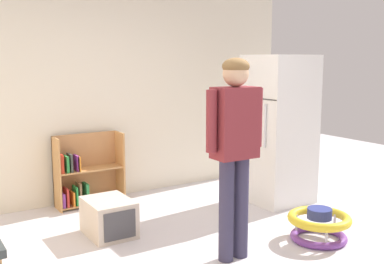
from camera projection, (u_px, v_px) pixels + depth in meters
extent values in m
plane|color=silver|center=(218.00, 261.00, 4.05)|extent=(12.00, 12.00, 0.00)
cube|color=silver|center=(110.00, 90.00, 5.79)|extent=(5.20, 0.06, 2.70)
cube|color=white|center=(279.00, 129.00, 5.64)|extent=(0.70, 0.68, 1.78)
cylinder|color=silver|center=(265.00, 126.00, 5.29)|extent=(0.02, 0.02, 0.50)
cube|color=#333333|center=(257.00, 98.00, 5.39)|extent=(0.01, 0.67, 0.01)
cube|color=tan|center=(57.00, 174.00, 5.35)|extent=(0.02, 0.28, 0.85)
cube|color=tan|center=(120.00, 166.00, 5.76)|extent=(0.02, 0.28, 0.85)
cube|color=tan|center=(86.00, 168.00, 5.66)|extent=(0.80, 0.02, 0.85)
cube|color=tan|center=(91.00, 202.00, 5.61)|extent=(0.76, 0.24, 0.02)
cube|color=tan|center=(90.00, 169.00, 5.55)|extent=(0.76, 0.24, 0.02)
cube|color=purple|center=(62.00, 200.00, 5.39)|extent=(0.03, 0.17, 0.16)
cube|color=#AF301D|center=(61.00, 163.00, 5.32)|extent=(0.03, 0.17, 0.22)
cube|color=red|center=(66.00, 197.00, 5.41)|extent=(0.03, 0.17, 0.22)
cube|color=#2B873D|center=(66.00, 164.00, 5.36)|extent=(0.03, 0.17, 0.19)
cube|color=orange|center=(72.00, 198.00, 5.45)|extent=(0.02, 0.17, 0.16)
cube|color=#3E433D|center=(70.00, 163.00, 5.38)|extent=(0.02, 0.17, 0.21)
cube|color=green|center=(75.00, 195.00, 5.47)|extent=(0.02, 0.17, 0.22)
cube|color=purple|center=(76.00, 163.00, 5.42)|extent=(0.02, 0.17, 0.18)
cube|color=brown|center=(79.00, 193.00, 5.49)|extent=(0.02, 0.17, 0.26)
cube|color=orange|center=(77.00, 163.00, 5.43)|extent=(0.03, 0.17, 0.17)
cube|color=#2A8443|center=(86.00, 193.00, 5.53)|extent=(0.03, 0.17, 0.24)
cylinder|color=#37344F|center=(226.00, 210.00, 4.00)|extent=(0.13, 0.13, 0.90)
cylinder|color=#37344F|center=(241.00, 207.00, 4.09)|extent=(0.13, 0.13, 0.90)
cube|color=maroon|center=(235.00, 123.00, 3.93)|extent=(0.38, 0.22, 0.60)
cylinder|color=maroon|center=(212.00, 121.00, 3.79)|extent=(0.09, 0.09, 0.51)
cylinder|color=maroon|center=(257.00, 117.00, 4.05)|extent=(0.09, 0.09, 0.51)
sphere|color=#D5AA84|center=(236.00, 74.00, 3.86)|extent=(0.22, 0.22, 0.22)
ellipsoid|color=brown|center=(236.00, 66.00, 3.85)|extent=(0.23, 0.23, 0.14)
torus|color=purple|center=(318.00, 237.00, 4.51)|extent=(0.54, 0.54, 0.07)
torus|color=yellow|center=(319.00, 218.00, 4.48)|extent=(0.60, 0.60, 0.08)
cylinder|color=navy|center=(320.00, 213.00, 4.47)|extent=(0.23, 0.23, 0.10)
cylinder|color=silver|center=(335.00, 223.00, 4.61)|extent=(0.02, 0.02, 0.18)
cylinder|color=silver|center=(296.00, 224.00, 4.60)|extent=(0.02, 0.02, 0.18)
cylinder|color=silver|center=(326.00, 236.00, 4.28)|extent=(0.02, 0.02, 0.18)
cube|color=beige|center=(109.00, 217.00, 4.64)|extent=(0.42, 0.54, 0.36)
cube|color=#424247|center=(120.00, 226.00, 4.40)|extent=(0.32, 0.01, 0.27)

